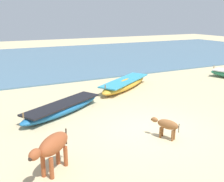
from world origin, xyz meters
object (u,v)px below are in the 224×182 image
at_px(fishing_boat_3, 63,108).
at_px(fishing_boat_0, 125,84).
at_px(cow_adult_rust, 53,146).
at_px(calf_far_brown, 167,125).

bearing_deg(fishing_boat_3, fishing_boat_0, 178.66).
bearing_deg(cow_adult_rust, calf_far_brown, 143.53).
relative_size(fishing_boat_3, calf_far_brown, 4.36).
bearing_deg(calf_far_brown, fishing_boat_0, -44.26).
distance_m(cow_adult_rust, calf_far_brown, 4.06).
bearing_deg(fishing_boat_3, calf_far_brown, 92.17).
xyz_separation_m(fishing_boat_0, cow_adult_rust, (-6.02, -6.68, 0.48)).
bearing_deg(fishing_boat_0, fishing_boat_3, -5.33).
bearing_deg(fishing_boat_3, cow_adult_rust, 40.52).
height_order(fishing_boat_0, fishing_boat_3, fishing_boat_0).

